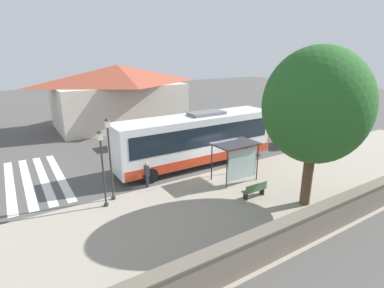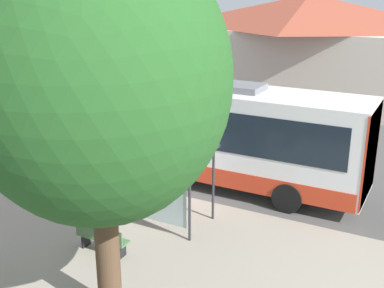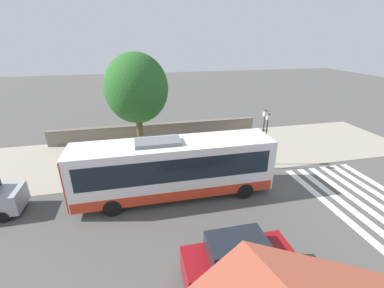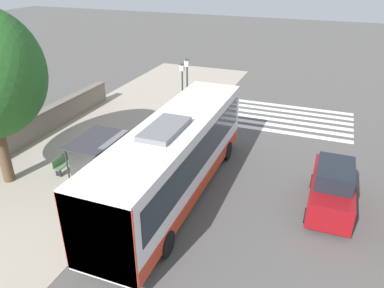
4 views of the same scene
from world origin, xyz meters
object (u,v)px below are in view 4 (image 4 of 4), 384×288
at_px(bus_shelter, 94,146).
at_px(street_lamp_near, 187,89).
at_px(bus, 174,157).
at_px(pedestrian, 181,133).
at_px(parked_car_far_lane, 332,188).
at_px(bench, 65,162).
at_px(street_lamp_far, 182,90).

height_order(bus_shelter, street_lamp_near, street_lamp_near).
xyz_separation_m(bus, pedestrian, (-1.62, 4.58, -1.05)).
distance_m(pedestrian, parked_car_far_lane, 8.83).
bearing_deg(bench, pedestrian, 45.26).
bearing_deg(parked_car_far_lane, street_lamp_near, 148.65).
height_order(pedestrian, parked_car_far_lane, parked_car_far_lane).
xyz_separation_m(street_lamp_near, parked_car_far_lane, (8.78, -5.35, -1.71)).
bearing_deg(parked_car_far_lane, bus_shelter, -168.84).
bearing_deg(street_lamp_near, parked_car_far_lane, -31.35).
height_order(bench, street_lamp_near, street_lamp_near).
bearing_deg(street_lamp_near, street_lamp_far, 133.69).
bearing_deg(bus, street_lamp_near, 107.24).
bearing_deg(parked_car_far_lane, pedestrian, 159.61).
relative_size(pedestrian, street_lamp_far, 0.38).
relative_size(bench, street_lamp_far, 0.37).
bearing_deg(bus_shelter, street_lamp_far, 82.08).
bearing_deg(street_lamp_near, bus_shelter, -102.60).
xyz_separation_m(street_lamp_far, parked_car_far_lane, (9.33, -5.92, -1.46)).
distance_m(bus, bus_shelter, 3.82).
bearing_deg(street_lamp_far, parked_car_far_lane, -32.40).
relative_size(pedestrian, street_lamp_near, 0.34).
xyz_separation_m(bus_shelter, street_lamp_near, (1.66, 7.41, 0.66)).
relative_size(street_lamp_far, parked_car_far_lane, 0.95).
xyz_separation_m(bus, bench, (-6.13, 0.03, -1.49)).
relative_size(bus, street_lamp_far, 2.85).
bearing_deg(pedestrian, street_lamp_far, 110.27).
relative_size(bus, bench, 7.64).
xyz_separation_m(bus_shelter, bench, (-2.35, 0.58, -1.60)).
xyz_separation_m(pedestrian, street_lamp_far, (-1.05, 2.84, 1.57)).
distance_m(pedestrian, bench, 6.42).
distance_m(bus_shelter, street_lamp_near, 7.62).
bearing_deg(bus, bench, 179.71).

